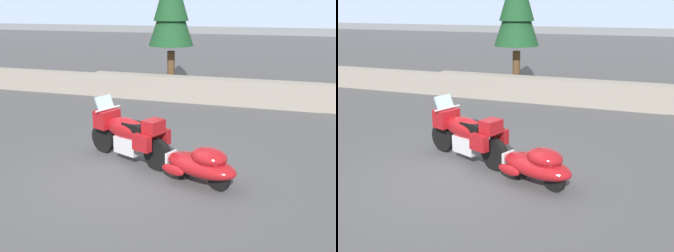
% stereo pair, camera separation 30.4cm
% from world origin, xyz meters
% --- Properties ---
extents(ground_plane, '(80.00, 80.00, 0.00)m').
position_xyz_m(ground_plane, '(0.00, 0.00, 0.00)').
color(ground_plane, '#4C4C4F').
extents(stone_guard_wall, '(24.00, 0.59, 0.87)m').
position_xyz_m(stone_guard_wall, '(0.07, 6.47, 0.42)').
color(stone_guard_wall, gray).
rests_on(stone_guard_wall, ground).
extents(touring_motorcycle, '(2.19, 1.25, 1.33)m').
position_xyz_m(touring_motorcycle, '(-0.26, 0.73, 0.62)').
color(touring_motorcycle, black).
rests_on(touring_motorcycle, ground).
extents(car_shaped_trailer, '(2.17, 1.22, 0.76)m').
position_xyz_m(car_shaped_trailer, '(1.51, 0.00, 0.41)').
color(car_shaped_trailer, black).
rests_on(car_shaped_trailer, ground).
extents(pine_tree_tall, '(1.69, 1.69, 5.49)m').
position_xyz_m(pine_tree_tall, '(-1.45, 7.78, 3.44)').
color(pine_tree_tall, brown).
rests_on(pine_tree_tall, ground).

